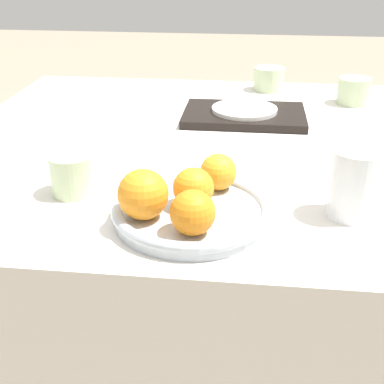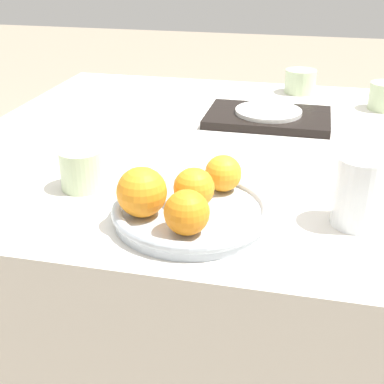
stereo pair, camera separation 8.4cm
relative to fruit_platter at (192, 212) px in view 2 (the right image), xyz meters
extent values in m
cube|color=silver|center=(-0.04, 0.37, -0.39)|extent=(1.11, 1.08, 0.74)
cylinder|color=#B2BCC6|center=(0.00, 0.00, -0.01)|extent=(0.25, 0.25, 0.02)
torus|color=#B2BCC6|center=(0.00, 0.00, 0.01)|extent=(0.26, 0.26, 0.02)
sphere|color=orange|center=(0.00, 0.01, 0.04)|extent=(0.07, 0.07, 0.07)
sphere|color=orange|center=(0.04, 0.08, 0.04)|extent=(0.06, 0.06, 0.06)
sphere|color=orange|center=(0.01, -0.08, 0.04)|extent=(0.07, 0.07, 0.07)
sphere|color=orange|center=(-0.07, -0.04, 0.04)|extent=(0.08, 0.08, 0.08)
cylinder|color=silver|center=(0.26, 0.05, 0.04)|extent=(0.08, 0.08, 0.11)
cube|color=black|center=(0.07, 0.53, -0.01)|extent=(0.30, 0.20, 0.02)
cylinder|color=silver|center=(0.07, 0.53, 0.01)|extent=(0.16, 0.16, 0.01)
cylinder|color=#B7CC9E|center=(-0.22, 0.07, 0.02)|extent=(0.08, 0.08, 0.07)
cylinder|color=#B7CC9E|center=(0.13, 0.82, 0.02)|extent=(0.09, 0.09, 0.07)
cube|color=white|center=(-0.27, 0.61, -0.01)|extent=(0.13, 0.11, 0.01)
camera|label=1|loc=(0.09, -0.75, 0.40)|focal=50.00mm
camera|label=2|loc=(0.17, -0.74, 0.40)|focal=50.00mm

